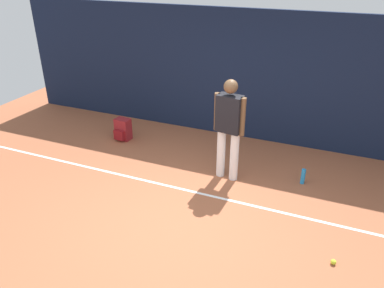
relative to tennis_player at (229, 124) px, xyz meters
The scene contains 7 objects.
ground_plane 1.65m from the tennis_player, 100.86° to the right, with size 12.00×12.00×0.00m, color #9E5638.
back_fence 1.73m from the tennis_player, 98.55° to the left, with size 10.00×0.10×2.52m, color #141E38.
court_line 1.18m from the tennis_player, 111.60° to the right, with size 9.00×0.05×0.00m, color white.
tennis_player is the anchor object (origin of this frame).
backpack 2.57m from the tennis_player, 166.33° to the left, with size 0.32×0.30×0.44m.
tennis_ball_near_player 2.49m from the tennis_player, 38.14° to the right, with size 0.07×0.07×0.07m, color #CCE033.
water_bottle 1.50m from the tennis_player, 13.06° to the left, with size 0.07×0.07×0.26m, color #268CD8.
Camera 1 is at (1.79, -3.91, 3.35)m, focal length 35.03 mm.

